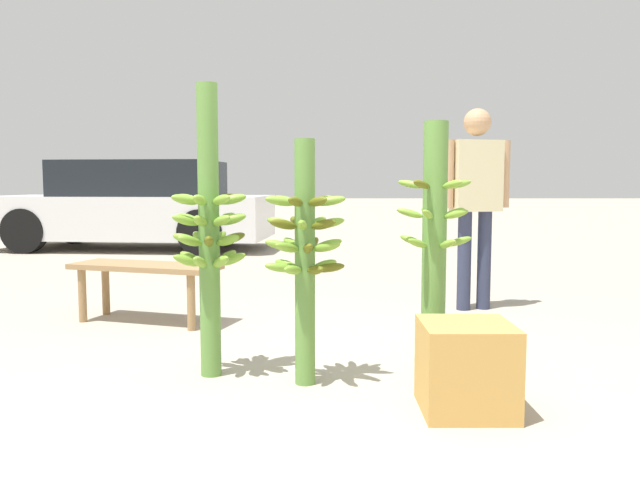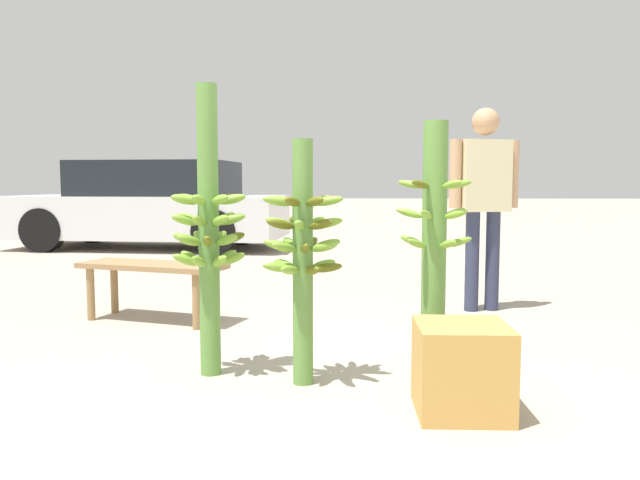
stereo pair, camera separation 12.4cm
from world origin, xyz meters
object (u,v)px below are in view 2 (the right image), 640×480
object	(u,v)px
vendor_person	(484,190)
banana_stalk_center	(303,252)
banana_stalk_right	(434,245)
produce_crate	(462,369)
parked_car	(150,206)
banana_stalk_left	(209,231)
market_bench	(152,273)

from	to	relation	value
vendor_person	banana_stalk_center	bearing A→B (deg)	-138.95
banana_stalk_center	vendor_person	distance (m)	2.42
banana_stalk_right	vendor_person	size ratio (longest dim) A/B	0.83
banana_stalk_center	produce_crate	size ratio (longest dim) A/B	3.09
banana_stalk_right	parked_car	world-z (taller)	parked_car
banana_stalk_left	banana_stalk_center	xyz separation A→B (m)	(0.53, -0.15, -0.10)
produce_crate	vendor_person	bearing A→B (deg)	75.38
market_bench	banana_stalk_center	bearing A→B (deg)	-32.15
vendor_person	market_bench	bearing A→B (deg)	176.60
vendor_person	produce_crate	size ratio (longest dim) A/B	4.01
banana_stalk_right	banana_stalk_center	bearing A→B (deg)	-165.13
banana_stalk_right	market_bench	distance (m)	2.38
banana_stalk_left	market_bench	bearing A→B (deg)	118.77
market_bench	banana_stalk_right	bearing A→B (deg)	-15.73
market_bench	banana_stalk_left	bearing A→B (deg)	-43.79
parked_car	produce_crate	bearing A→B (deg)	-147.78
banana_stalk_right	parked_car	distance (m)	7.57
parked_car	produce_crate	world-z (taller)	parked_car
banana_stalk_left	banana_stalk_right	size ratio (longest dim) A/B	1.14
banana_stalk_left	parked_car	distance (m)	7.10
banana_stalk_center	banana_stalk_right	bearing A→B (deg)	14.87
parked_car	banana_stalk_center	bearing A→B (deg)	-151.62
banana_stalk_right	produce_crate	xyz separation A→B (m)	(0.05, -0.59, -0.52)
banana_stalk_left	banana_stalk_right	distance (m)	1.24
banana_stalk_right	produce_crate	distance (m)	0.79
vendor_person	parked_car	size ratio (longest dim) A/B	0.37
vendor_person	produce_crate	xyz separation A→B (m)	(-0.62, -2.36, -0.80)
banana_stalk_left	market_bench	distance (m)	1.58
market_bench	produce_crate	bearing A→B (deg)	-25.48
produce_crate	market_bench	bearing A→B (deg)	137.08
parked_car	produce_crate	size ratio (longest dim) A/B	10.87
banana_stalk_center	banana_stalk_right	xyz separation A→B (m)	(0.71, 0.19, 0.02)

